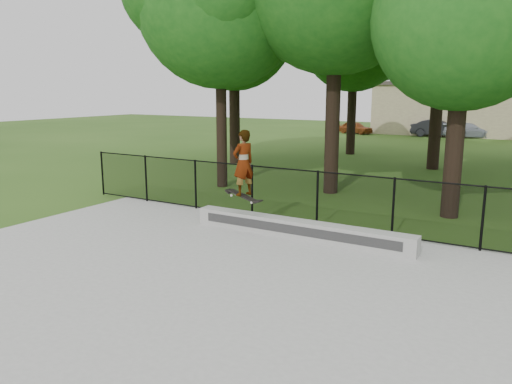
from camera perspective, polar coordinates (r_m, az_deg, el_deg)
ground at (r=8.62m, az=-9.60°, el=-13.35°), size 100.00×100.00×0.00m
concrete_slab at (r=8.61m, az=-9.61°, el=-13.17°), size 14.00×12.00×0.06m
grind_ledge at (r=12.23m, az=4.92°, el=-4.26°), size 5.72×0.40×0.44m
car_a at (r=42.86m, az=11.27°, el=7.24°), size 3.20×1.97×1.02m
car_b at (r=41.61m, az=20.16°, el=6.86°), size 3.72×1.47×1.35m
car_c at (r=41.71m, az=23.11°, el=6.52°), size 4.03×2.82×1.17m
skater_airborne at (r=12.49m, az=-1.45°, el=3.20°), size 0.81×0.71×1.85m
chainlink_fence at (r=13.18m, az=7.01°, el=-0.76°), size 16.06×0.06×1.50m
tree_row at (r=21.00m, az=15.58°, el=20.06°), size 21.00×17.91×11.54m
distant_building at (r=44.51m, az=21.70°, el=8.94°), size 12.40×6.40×4.30m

